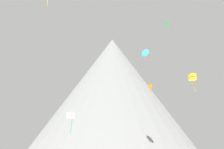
{
  "coord_description": "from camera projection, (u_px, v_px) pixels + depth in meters",
  "views": [
    {
      "loc": [
        -4.59,
        -32.59,
        2.43
      ],
      "look_at": [
        1.33,
        31.25,
        21.22
      ],
      "focal_mm": 48.11,
      "sensor_mm": 36.0,
      "label": 1
    }
  ],
  "objects": [
    {
      "name": "kite_white_low",
      "position": [
        71.0,
        116.0,
        60.17
      ],
      "size": [
        1.68,
        1.7,
        4.46
      ],
      "rotation": [
        0.0,
        0.0,
        3.6
      ],
      "color": "white"
    },
    {
      "name": "kite_green_high",
      "position": [
        167.0,
        25.0,
        82.87
      ],
      "size": [
        1.14,
        0.6,
        3.56
      ],
      "rotation": [
        0.0,
        0.0,
        1.93
      ],
      "color": "green"
    },
    {
      "name": "rock_massif",
      "position": [
        113.0,
        103.0,
        125.75
      ],
      "size": [
        107.23,
        107.23,
        55.29
      ],
      "color": "slate",
      "rests_on": "ground_plane"
    },
    {
      "name": "kite_orange_mid",
      "position": [
        151.0,
        87.0,
        77.7
      ],
      "size": [
        0.9,
        1.38,
        4.45
      ],
      "rotation": [
        0.0,
        0.0,
        2.05
      ],
      "color": "orange"
    },
    {
      "name": "kite_cyan_high",
      "position": [
        145.0,
        53.0,
        90.02
      ],
      "size": [
        2.3,
        2.3,
        4.04
      ],
      "rotation": [
        0.0,
        0.0,
        5.5
      ],
      "color": "#33BCDB"
    },
    {
      "name": "kite_yellow_mid",
      "position": [
        192.0,
        77.0,
        69.52
      ],
      "size": [
        1.53,
        1.51,
        4.12
      ],
      "rotation": [
        0.0,
        0.0,
        4.8
      ],
      "color": "yellow"
    }
  ]
}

